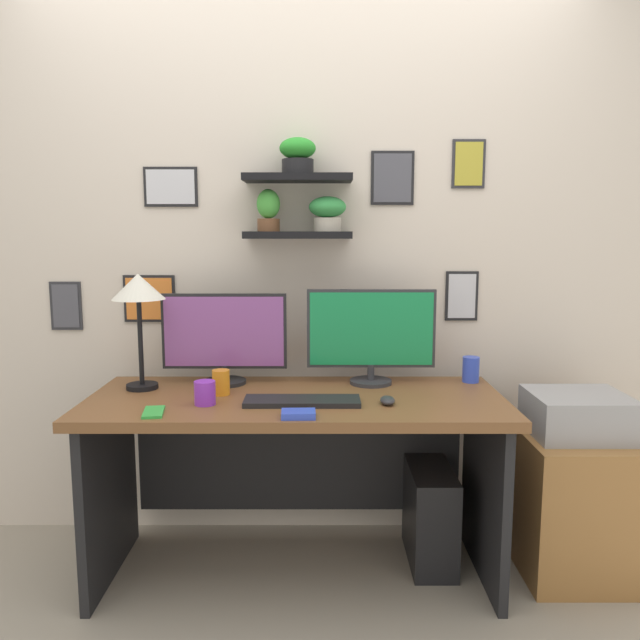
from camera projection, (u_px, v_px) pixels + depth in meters
name	position (u px, v px, depth m)	size (l,w,h in m)	color
ground_plane	(296.00, 573.00, 2.57)	(8.00, 8.00, 0.00)	gray
back_wall_assembly	(298.00, 241.00, 2.81)	(4.40, 0.24, 2.70)	beige
desk	(296.00, 443.00, 2.55)	(1.64, 0.68, 0.75)	brown
monitor_left	(223.00, 337.00, 2.65)	(0.53, 0.18, 0.39)	black
monitor_right	(370.00, 334.00, 2.65)	(0.55, 0.18, 0.41)	#2D2D33
keyboard	(301.00, 401.00, 2.36)	(0.44, 0.14, 0.02)	black
computer_mouse	(386.00, 400.00, 2.35)	(0.06, 0.09, 0.03)	#2D2D33
desk_lamp	(137.00, 294.00, 2.53)	(0.22, 0.22, 0.48)	black
cell_phone	(152.00, 412.00, 2.23)	(0.07, 0.14, 0.01)	green
coffee_mug	(204.00, 393.00, 2.35)	(0.08, 0.08, 0.09)	purple
pen_cup	(220.00, 382.00, 2.49)	(0.07, 0.07, 0.10)	orange
scissors_tray	(297.00, 414.00, 2.19)	(0.12, 0.08, 0.02)	blue
water_cup	(469.00, 369.00, 2.70)	(0.07, 0.07, 0.11)	blue
drawer_cabinet	(571.00, 502.00, 2.57)	(0.44, 0.50, 0.58)	#9E6B38
printer	(576.00, 414.00, 2.52)	(0.38, 0.34, 0.17)	#9E9EA3
computer_tower_right	(429.00, 514.00, 2.65)	(0.18, 0.40, 0.41)	black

